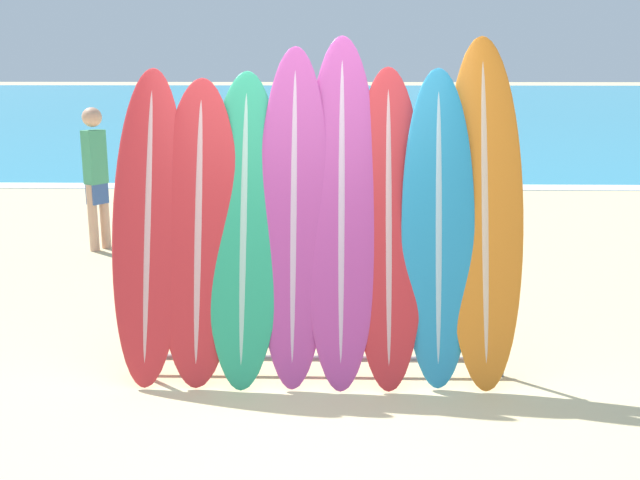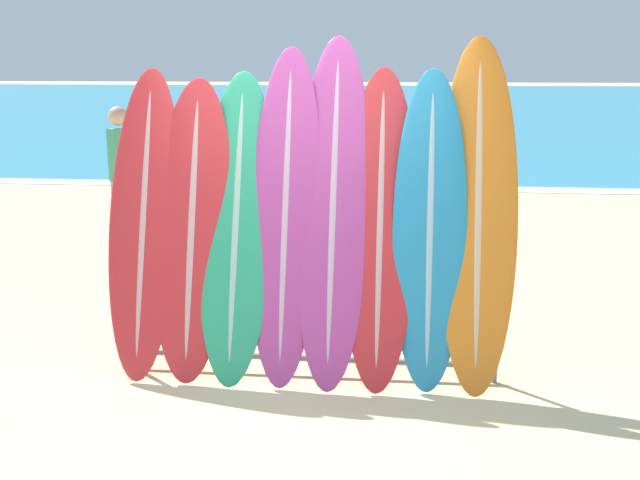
{
  "view_description": "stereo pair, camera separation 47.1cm",
  "coord_description": "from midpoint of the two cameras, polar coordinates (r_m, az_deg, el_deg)",
  "views": [
    {
      "loc": [
        0.28,
        -4.66,
        2.17
      ],
      "look_at": [
        0.14,
        1.1,
        0.79
      ],
      "focal_mm": 42.0,
      "sensor_mm": 36.0,
      "label": 1
    },
    {
      "loc": [
        0.75,
        -4.63,
        2.17
      ],
      "look_at": [
        0.14,
        1.1,
        0.79
      ],
      "focal_mm": 42.0,
      "sensor_mm": 36.0,
      "label": 2
    }
  ],
  "objects": [
    {
      "name": "surfboard_rack",
      "position": [
        5.25,
        -2.79,
        -5.94
      ],
      "size": [
        2.64,
        0.04,
        0.78
      ],
      "color": "slate",
      "rests_on": "ground_plane"
    },
    {
      "name": "ocean_water",
      "position": [
        42.47,
        0.69,
        10.48
      ],
      "size": [
        120.0,
        60.0,
        0.01
      ],
      "color": "teal",
      "rests_on": "ground_plane"
    },
    {
      "name": "surfboard_slot_6",
      "position": [
        5.13,
        6.4,
        0.96
      ],
      "size": [
        0.5,
        0.64,
        2.14
      ],
      "color": "teal",
      "rests_on": "ground_plane"
    },
    {
      "name": "surfboard_slot_4",
      "position": [
        5.16,
        -0.97,
        2.4
      ],
      "size": [
        0.52,
        0.94,
        2.37
      ],
      "color": "#B23D8E",
      "rests_on": "ground_plane"
    },
    {
      "name": "surfboard_slot_3",
      "position": [
        5.17,
        -4.62,
        1.94
      ],
      "size": [
        0.5,
        0.82,
        2.29
      ],
      "color": "#B23D8E",
      "rests_on": "ground_plane"
    },
    {
      "name": "ground_plane",
      "position": [
        5.15,
        -4.54,
        -11.52
      ],
      "size": [
        160.0,
        160.0,
        0.0
      ],
      "primitive_type": "plane",
      "color": "beige"
    },
    {
      "name": "surfboard_slot_1",
      "position": [
        5.26,
        -11.75,
        0.7
      ],
      "size": [
        0.57,
        0.72,
        2.07
      ],
      "color": "red",
      "rests_on": "ground_plane"
    },
    {
      "name": "person_mid_beach",
      "position": [
        11.67,
        2.19,
        6.89
      ],
      "size": [
        0.25,
        0.26,
        1.55
      ],
      "rotation": [
        0.0,
        0.0,
        0.87
      ],
      "color": "#A87A5B",
      "rests_on": "ground_plane"
    },
    {
      "name": "surfboard_slot_2",
      "position": [
        5.21,
        -8.39,
        0.99
      ],
      "size": [
        0.54,
        0.84,
        2.12
      ],
      "color": "#289E70",
      "rests_on": "ground_plane"
    },
    {
      "name": "surfboard_slot_7",
      "position": [
        5.21,
        9.88,
        2.25
      ],
      "size": [
        0.54,
        0.84,
        2.36
      ],
      "color": "orange",
      "rests_on": "ground_plane"
    },
    {
      "name": "person_near_water",
      "position": [
        9.15,
        -18.15,
        4.84
      ],
      "size": [
        0.26,
        0.29,
        1.67
      ],
      "rotation": [
        0.0,
        0.0,
        4.13
      ],
      "color": "tan",
      "rests_on": "ground_plane"
    },
    {
      "name": "surfboard_slot_5",
      "position": [
        5.15,
        2.64,
        1.12
      ],
      "size": [
        0.5,
        0.83,
        2.15
      ],
      "color": "red",
      "rests_on": "ground_plane"
    },
    {
      "name": "surfboard_slot_0",
      "position": [
        5.36,
        -15.39,
        1.09
      ],
      "size": [
        0.51,
        0.76,
        2.14
      ],
      "color": "red",
      "rests_on": "ground_plane"
    }
  ]
}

